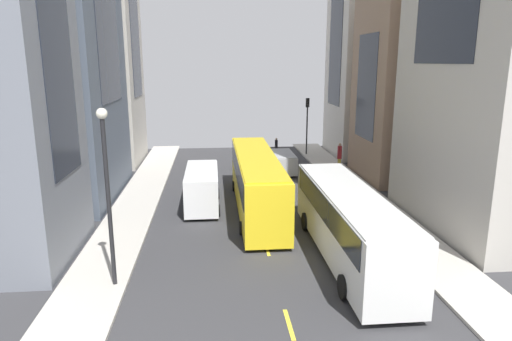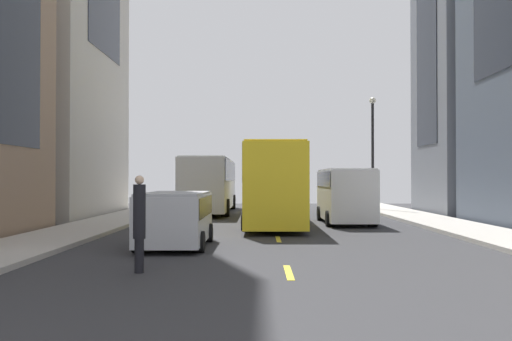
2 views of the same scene
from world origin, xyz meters
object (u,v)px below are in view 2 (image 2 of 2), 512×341
object	(u,v)px
delivery_van_white	(345,192)
streetcar_yellow	(272,179)
city_bus_white	(210,181)
car_silver_0	(176,215)
pedestrian_crossing_near	(139,220)

from	to	relation	value
delivery_van_white	streetcar_yellow	bearing A→B (deg)	168.16
city_bus_white	delivery_van_white	xyz separation A→B (m)	(7.16, -8.56, -0.49)
car_silver_0	pedestrian_crossing_near	bearing A→B (deg)	-91.24
streetcar_yellow	car_silver_0	size ratio (longest dim) A/B	3.20
streetcar_yellow	delivery_van_white	bearing A→B (deg)	-11.84
streetcar_yellow	delivery_van_white	world-z (taller)	streetcar_yellow
delivery_van_white	city_bus_white	bearing A→B (deg)	129.90
city_bus_white	streetcar_yellow	size ratio (longest dim) A/B	0.89
car_silver_0	pedestrian_crossing_near	world-z (taller)	pedestrian_crossing_near
streetcar_yellow	delivery_van_white	distance (m)	3.60
city_bus_white	streetcar_yellow	world-z (taller)	streetcar_yellow
pedestrian_crossing_near	city_bus_white	bearing A→B (deg)	-156.70
streetcar_yellow	pedestrian_crossing_near	xyz separation A→B (m)	(-3.32, -14.68, -0.94)
car_silver_0	pedestrian_crossing_near	xyz separation A→B (m)	(-0.10, -4.80, 0.18)
streetcar_yellow	pedestrian_crossing_near	bearing A→B (deg)	-102.74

